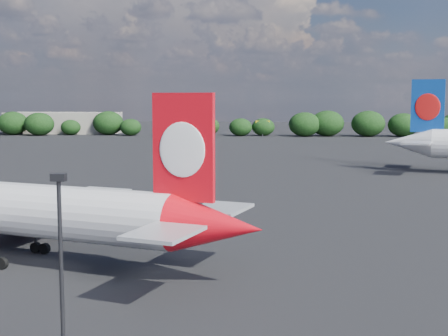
# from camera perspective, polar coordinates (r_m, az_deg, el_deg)

# --- Properties ---
(ground) EXTENTS (500.00, 500.00, 0.00)m
(ground) POSITION_cam_1_polar(r_m,az_deg,el_deg) (103.62, -6.04, -1.28)
(ground) COLOR black
(ground) RESTS_ON ground
(qantas_airliner) EXTENTS (43.22, 41.44, 14.33)m
(qantas_airliner) POSITION_cam_1_polar(r_m,az_deg,el_deg) (56.57, -18.90, -3.66)
(qantas_airliner) COLOR silver
(qantas_airliner) RESTS_ON ground
(apron_lamp_post) EXTENTS (0.55, 0.30, 11.25)m
(apron_lamp_post) POSITION_cam_1_polar(r_m,az_deg,el_deg) (24.66, -14.57, -12.04)
(apron_lamp_post) COLOR black
(apron_lamp_post) RESTS_ON ground
(terminal_building) EXTENTS (42.00, 16.00, 8.00)m
(terminal_building) POSITION_cam_1_polar(r_m,az_deg,el_deg) (248.17, -14.44, 4.03)
(terminal_building) COLOR gray
(terminal_building) RESTS_ON ground
(highway_sign) EXTENTS (6.00, 0.30, 4.50)m
(highway_sign) POSITION_cam_1_polar(r_m,az_deg,el_deg) (220.23, -4.35, 3.69)
(highway_sign) COLOR #156B20
(highway_sign) RESTS_ON ground
(billboard_yellow) EXTENTS (5.00, 0.30, 5.50)m
(billboard_yellow) POSITION_cam_1_polar(r_m,az_deg,el_deg) (222.82, 3.56, 3.92)
(billboard_yellow) COLOR yellow
(billboard_yellow) RESTS_ON ground
(horizon_treeline) EXTENTS (203.52, 16.67, 9.14)m
(horizon_treeline) POSITION_cam_1_polar(r_m,az_deg,el_deg) (221.84, 3.06, 3.95)
(horizon_treeline) COLOR black
(horizon_treeline) RESTS_ON ground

